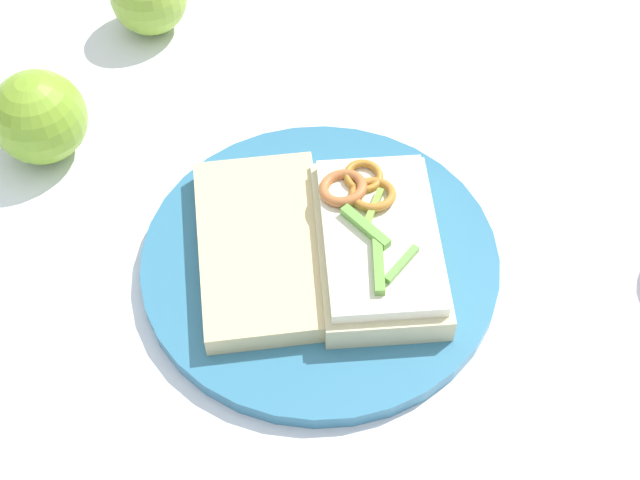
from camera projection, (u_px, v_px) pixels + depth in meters
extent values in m
plane|color=white|center=(320.00, 266.00, 0.71)|extent=(2.00, 2.00, 0.00)
cylinder|color=teal|center=(320.00, 261.00, 0.70)|extent=(0.28, 0.28, 0.01)
cube|color=beige|center=(378.00, 243.00, 0.69)|extent=(0.17, 0.11, 0.02)
cube|color=#EEE9CE|center=(379.00, 229.00, 0.68)|extent=(0.16, 0.10, 0.01)
torus|color=#C2703B|center=(343.00, 188.00, 0.69)|extent=(0.04, 0.04, 0.02)
torus|color=#B47A28|center=(363.00, 176.00, 0.70)|extent=(0.04, 0.04, 0.01)
torus|color=#C17D2F|center=(373.00, 194.00, 0.69)|extent=(0.05, 0.05, 0.01)
cube|color=#85AA41|center=(373.00, 208.00, 0.68)|extent=(0.04, 0.02, 0.01)
cube|color=#6CAE44|center=(365.00, 225.00, 0.67)|extent=(0.04, 0.04, 0.01)
cube|color=#6CA742|center=(379.00, 267.00, 0.65)|extent=(0.05, 0.01, 0.01)
cube|color=#6BA448|center=(401.00, 264.00, 0.65)|extent=(0.03, 0.03, 0.01)
cube|color=beige|center=(262.00, 252.00, 0.69)|extent=(0.19, 0.12, 0.02)
sphere|color=#7CA82C|center=(39.00, 117.00, 0.75)|extent=(0.11, 0.11, 0.08)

